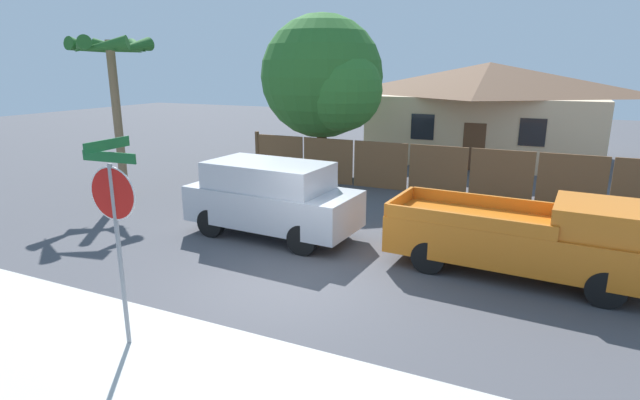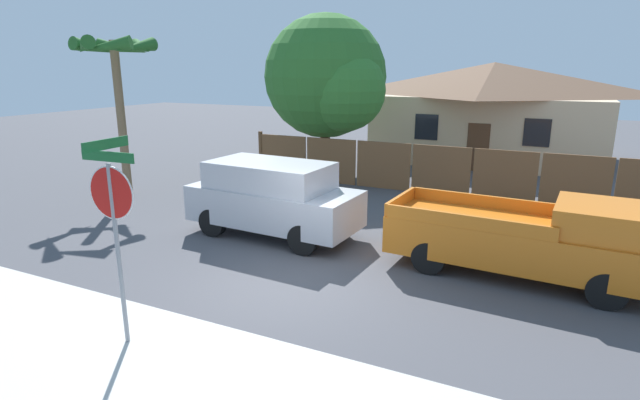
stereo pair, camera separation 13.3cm
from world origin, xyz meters
The scene contains 9 objects.
ground_plane centered at (0.00, 0.00, 0.00)m, with size 80.00×80.00×0.00m, color #47474C.
sidewalk_strip centered at (0.00, -3.60, 0.00)m, with size 36.00×3.20×0.01m.
wooden_fence centered at (1.07, 8.68, 0.84)m, with size 14.57×0.12×1.78m.
house centered at (1.57, 16.73, 2.31)m, with size 10.63×7.18×4.47m.
oak_tree centered at (-3.72, 9.96, 3.79)m, with size 5.02×4.78×6.29m.
palm_tree centered at (-8.72, 4.12, 4.46)m, with size 2.58×2.78×5.21m.
red_suv centered at (-1.86, 2.47, 1.04)m, with size 4.52×2.14×1.93m.
orange_pickup centered at (4.30, 2.45, 0.85)m, with size 5.43×2.20×1.72m.
stop_sign centered at (-1.29, -3.07, 2.23)m, with size 0.96×0.87×3.26m.
Camera 1 is at (4.48, -8.23, 4.27)m, focal length 28.00 mm.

